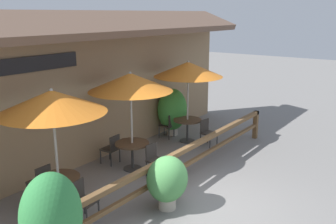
{
  "coord_description": "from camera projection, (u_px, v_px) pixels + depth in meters",
  "views": [
    {
      "loc": [
        -6.48,
        -3.7,
        4.15
      ],
      "look_at": [
        0.79,
        1.58,
        1.77
      ],
      "focal_mm": 40.0,
      "sensor_mm": 36.0,
      "label": 1
    }
  ],
  "objects": [
    {
      "name": "chair_far_wallside",
      "position": [
        168.0,
        124.0,
        12.75
      ],
      "size": [
        0.48,
        0.48,
        0.85
      ],
      "rotation": [
        0.0,
        0.0,
        3.3
      ],
      "color": "#332D28",
      "rests_on": "ground"
    },
    {
      "name": "patio_railing",
      "position": [
        167.0,
        167.0,
        8.65
      ],
      "size": [
        10.4,
        0.14,
        0.95
      ],
      "color": "brown",
      "rests_on": "ground"
    },
    {
      "name": "building_facade",
      "position": [
        75.0,
        90.0,
        10.01
      ],
      "size": [
        14.28,
        1.49,
        4.23
      ],
      "color": "#997A56",
      "rests_on": "ground"
    },
    {
      "name": "chair_near_wallside",
      "position": [
        41.0,
        181.0,
        8.48
      ],
      "size": [
        0.43,
        0.43,
        0.85
      ],
      "rotation": [
        0.0,
        0.0,
        3.16
      ],
      "color": "#332D28",
      "rests_on": "ground"
    },
    {
      "name": "dining_table_far",
      "position": [
        187.0,
        124.0,
        12.35
      ],
      "size": [
        0.92,
        0.92,
        0.76
      ],
      "color": "#4C3826",
      "rests_on": "ground"
    },
    {
      "name": "chair_middle_streetside",
      "position": [
        155.0,
        158.0,
        9.79
      ],
      "size": [
        0.45,
        0.45,
        0.85
      ],
      "rotation": [
        0.0,
        0.0,
        -0.06
      ],
      "color": "#332D28",
      "rests_on": "ground"
    },
    {
      "name": "chair_near_streetside",
      "position": [
        82.0,
        199.0,
        7.65
      ],
      "size": [
        0.48,
        0.48,
        0.85
      ],
      "rotation": [
        0.0,
        0.0,
        0.14
      ],
      "color": "#332D28",
      "rests_on": "ground"
    },
    {
      "name": "potted_plant_corner_fern",
      "position": [
        52.0,
        220.0,
        5.57
      ],
      "size": [
        0.96,
        0.86,
        1.92
      ],
      "color": "#B7AD99",
      "rests_on": "ground"
    },
    {
      "name": "potted_plant_tall_tropical",
      "position": [
        167.0,
        180.0,
        8.04
      ],
      "size": [
        0.96,
        0.86,
        1.2
      ],
      "color": "#B7AD99",
      "rests_on": "ground"
    },
    {
      "name": "dining_table_middle",
      "position": [
        132.0,
        148.0,
        10.13
      ],
      "size": [
        0.92,
        0.92,
        0.76
      ],
      "color": "#4C3826",
      "rests_on": "ground"
    },
    {
      "name": "ground_plane",
      "position": [
        205.0,
        208.0,
        8.24
      ],
      "size": [
        60.0,
        60.0,
        0.0
      ],
      "primitive_type": "plane",
      "color": "slate"
    },
    {
      "name": "patio_umbrella_far",
      "position": [
        188.0,
        69.0,
        11.89
      ],
      "size": [
        2.21,
        2.21,
        2.69
      ],
      "color": "#B7B2A8",
      "rests_on": "ground"
    },
    {
      "name": "dining_table_near",
      "position": [
        59.0,
        184.0,
        8.01
      ],
      "size": [
        0.92,
        0.92,
        0.76
      ],
      "color": "#4C3826",
      "rests_on": "ground"
    },
    {
      "name": "patio_umbrella_middle",
      "position": [
        130.0,
        82.0,
        9.67
      ],
      "size": [
        2.21,
        2.21,
        2.69
      ],
      "color": "#B7B2A8",
      "rests_on": "ground"
    },
    {
      "name": "chair_far_streetside",
      "position": [
        207.0,
        131.0,
        12.02
      ],
      "size": [
        0.47,
        0.47,
        0.85
      ],
      "rotation": [
        0.0,
        0.0,
        -0.14
      ],
      "color": "#332D28",
      "rests_on": "ground"
    },
    {
      "name": "potted_plant_small_flowering",
      "position": [
        172.0,
        110.0,
        12.96
      ],
      "size": [
        1.09,
        0.98,
        1.64
      ],
      "color": "#B7AD99",
      "rests_on": "ground"
    },
    {
      "name": "patio_umbrella_near",
      "position": [
        52.0,
        102.0,
        7.54
      ],
      "size": [
        2.21,
        2.21,
        2.69
      ],
      "color": "#B7B2A8",
      "rests_on": "ground"
    },
    {
      "name": "chair_middle_wallside",
      "position": [
        112.0,
        148.0,
        10.55
      ],
      "size": [
        0.45,
        0.45,
        0.85
      ],
      "rotation": [
        0.0,
        0.0,
        3.21
      ],
      "color": "#332D28",
      "rests_on": "ground"
    }
  ]
}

